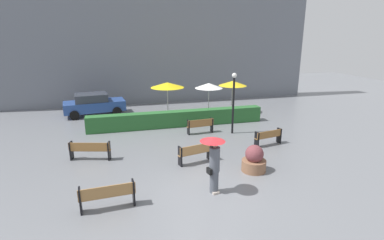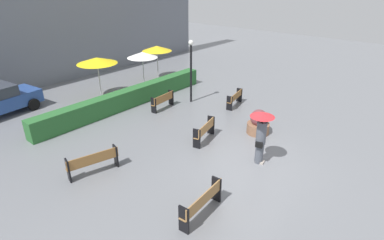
% 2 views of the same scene
% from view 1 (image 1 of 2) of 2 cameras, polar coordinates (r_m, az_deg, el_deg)
% --- Properties ---
extents(ground_plane, '(60.00, 60.00, 0.00)m').
position_cam_1_polar(ground_plane, '(11.47, 2.58, -13.48)').
color(ground_plane, slate).
extents(bench_far_left, '(1.89, 0.81, 0.87)m').
position_cam_1_polar(bench_far_left, '(14.69, -18.85, -5.28)').
color(bench_far_left, olive).
rests_on(bench_far_left, ground).
extents(bench_far_right, '(1.62, 0.63, 0.82)m').
position_cam_1_polar(bench_far_right, '(16.25, 14.35, -3.01)').
color(bench_far_right, olive).
rests_on(bench_far_right, ground).
extents(bench_mid_center, '(1.63, 0.68, 0.89)m').
position_cam_1_polar(bench_mid_center, '(13.59, 0.63, -6.09)').
color(bench_mid_center, '#9E7242').
rests_on(bench_mid_center, ground).
extents(bench_back_row, '(1.62, 0.46, 0.86)m').
position_cam_1_polar(bench_back_row, '(17.61, 1.61, -0.95)').
color(bench_back_row, olive).
rests_on(bench_back_row, ground).
extents(bench_near_left, '(1.85, 0.47, 0.89)m').
position_cam_1_polar(bench_near_left, '(10.59, -15.76, -13.48)').
color(bench_near_left, '#9E7242').
rests_on(bench_near_left, ground).
extents(pedestrian_with_umbrella, '(0.91, 0.91, 2.17)m').
position_cam_1_polar(pedestrian_with_umbrella, '(10.86, 4.15, -7.23)').
color(pedestrian_with_umbrella, '#4C515B').
rests_on(pedestrian_with_umbrella, ground).
extents(planter_pot, '(1.04, 1.04, 1.16)m').
position_cam_1_polar(planter_pot, '(13.12, 11.70, -7.46)').
color(planter_pot, brown).
rests_on(planter_pot, ground).
extents(lamp_post, '(0.28, 0.28, 3.56)m').
position_cam_1_polar(lamp_post, '(17.36, 7.90, 4.43)').
color(lamp_post, black).
rests_on(lamp_post, ground).
extents(patio_umbrella_yellow, '(2.30, 2.30, 2.47)m').
position_cam_1_polar(patio_umbrella_yellow, '(20.80, -4.71, 6.64)').
color(patio_umbrella_yellow, silver).
rests_on(patio_umbrella_yellow, ground).
extents(patio_umbrella_white, '(1.90, 1.90, 2.43)m').
position_cam_1_polar(patio_umbrella_white, '(20.69, 3.21, 6.52)').
color(patio_umbrella_white, silver).
rests_on(patio_umbrella_white, ground).
extents(patio_umbrella_yellow_far, '(2.04, 2.04, 2.37)m').
position_cam_1_polar(patio_umbrella_yellow_far, '(22.29, 7.73, 6.91)').
color(patio_umbrella_yellow_far, silver).
rests_on(patio_umbrella_yellow_far, ground).
extents(hedge_strip, '(11.13, 0.70, 0.99)m').
position_cam_1_polar(hedge_strip, '(19.02, -2.71, 0.26)').
color(hedge_strip, '#28602D').
rests_on(hedge_strip, ground).
extents(building_facade, '(28.00, 1.20, 11.36)m').
position_cam_1_polar(building_facade, '(25.70, -8.25, 15.91)').
color(building_facade, slate).
rests_on(building_facade, ground).
extents(parked_car, '(4.39, 2.41, 1.57)m').
position_cam_1_polar(parked_car, '(22.74, -18.16, 2.93)').
color(parked_car, '#28478C').
rests_on(parked_car, ground).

